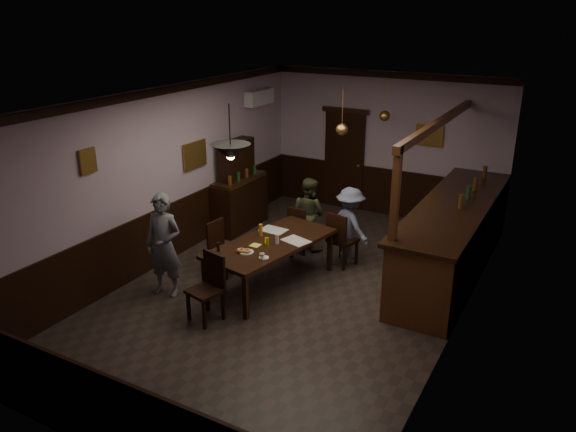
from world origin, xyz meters
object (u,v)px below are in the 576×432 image
Objects in this scene: chair_side at (221,245)px; person_seated_right at (350,225)px; chair_near at (209,284)px; pendant_brass_far at (385,116)px; coffee_cup at (262,256)px; pendant_brass_mid at (342,130)px; sideboard at (239,194)px; soda_can at (267,241)px; chair_far_left at (299,228)px; chair_far_right at (340,237)px; pendant_iron at (231,152)px; bar_counter at (454,234)px; person_standing at (164,245)px; person_seated_left at (309,213)px; dining_table at (271,245)px.

person_seated_right reaches higher than chair_side.
pendant_brass_far is at bearing 90.98° from chair_near.
pendant_brass_mid reaches higher than coffee_cup.
soda_can is at bearing -47.17° from sideboard.
chair_far_left is 0.89m from chair_far_right.
chair_far_left is 2.83m from pendant_iron.
pendant_brass_far reaches higher than bar_counter.
person_standing is at bearing -116.01° from pendant_brass_far.
chair_near is 1.08× the size of chair_side.
chair_far_left is 0.96× the size of chair_side.
pendant_iron is at bearing 104.45° from person_seated_left.
dining_table is at bearing 104.06° from chair_far_left.
sideboard is 2.33× the size of pendant_iron.
pendant_brass_mid reaches higher than bar_counter.
chair_near is at bearing -100.39° from pendant_iron.
dining_table is at bearing 109.80° from person_seated_left.
chair_side is 1.83m from person_seated_left.
bar_counter is at bearing 60.64° from coffee_cup.
chair_near is 1.21× the size of pendant_brass_far.
pendant_brass_far is (0.85, 1.39, 1.63)m from person_seated_left.
coffee_cup reaches higher than dining_table.
pendant_brass_far reaches higher than dining_table.
pendant_iron is 2.37m from pendant_brass_mid.
person_standing is at bearing -145.08° from soda_can.
bar_counter is 4.12m from pendant_iron.
chair_near is 3.50m from sideboard.
chair_far_left is 2.01m from coffee_cup.
chair_side is at bearing 63.06° from person_standing.
pendant_brass_mid reaches higher than person_seated_left.
person_standing is 2.92m from sideboard.
coffee_cup is at bearing -97.81° from pendant_brass_mid.
chair_far_left is at bearing 91.26° from pendant_iron.
bar_counter is (2.54, 0.37, -0.03)m from person_seated_left.
chair_far_left is 2.62m from person_standing.
soda_can is (0.96, -0.11, 0.31)m from chair_side.
chair_near is at bearing -63.36° from sideboard.
soda_can is at bearing -102.33° from pendant_brass_far.
chair_far_right reaches higher than chair_side.
person_seated_left is at bearing -13.72° from chair_far_right.
person_standing is 4.74m from bar_counter.
chair_near is at bearing 83.99° from chair_far_right.
pendant_iron reaches higher than dining_table.
person_standing reaches higher than soda_can.
chair_far_right is at bearing 63.09° from soda_can.
pendant_brass_mid is (2.31, -0.34, 1.58)m from sideboard.
dining_table is 2.25m from pendant_brass_mid.
chair_near is at bearing -145.12° from chair_side.
pendant_iron is at bearing -100.79° from dining_table.
bar_counter reaches higher than coffee_cup.
dining_table is 1.75× the size of person_seated_left.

